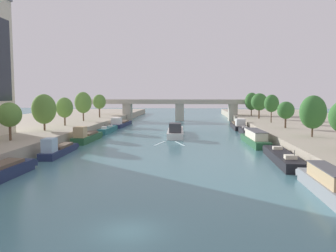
{
  "coord_description": "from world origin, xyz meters",
  "views": [
    {
      "loc": [
        4.09,
        -21.6,
        8.95
      ],
      "look_at": [
        0.0,
        37.87,
        3.45
      ],
      "focal_mm": 36.99,
      "sensor_mm": 36.0,
      "label": 1
    }
  ],
  "objects_px": {
    "moored_boat_right_downstream": "(255,138)",
    "bridge_far": "(180,107)",
    "moored_boat_right_midway": "(326,183)",
    "tree_right_end_of_row": "(313,112)",
    "barge_midriver": "(176,131)",
    "tree_left_nearest": "(44,109)",
    "moored_boat_right_lone": "(282,157)",
    "moored_boat_left_gap_after": "(58,149)",
    "moored_boat_left_midway": "(120,123)",
    "tree_left_past_mid": "(99,102)",
    "moored_boat_left_upstream": "(87,137)",
    "tree_left_end_of_row": "(9,115)",
    "moored_boat_right_near": "(238,125)",
    "moored_boat_left_second": "(108,130)",
    "moored_boat_right_upstream": "(246,132)",
    "tree_right_far": "(286,110)",
    "tree_left_far": "(83,103)",
    "tree_right_nearest": "(272,103)",
    "tree_left_third": "(65,108)",
    "tree_right_second": "(252,101)",
    "tree_right_by_lamp": "(259,102)"
  },
  "relations": [
    {
      "from": "moored_boat_left_midway",
      "to": "tree_right_end_of_row",
      "type": "distance_m",
      "value": 55.17
    },
    {
      "from": "moored_boat_right_midway",
      "to": "tree_right_end_of_row",
      "type": "bearing_deg",
      "value": 73.9
    },
    {
      "from": "moored_boat_right_near",
      "to": "moored_boat_right_midway",
      "type": "bearing_deg",
      "value": -90.06
    },
    {
      "from": "moored_boat_left_second",
      "to": "tree_right_by_lamp",
      "type": "relative_size",
      "value": 1.68
    },
    {
      "from": "moored_boat_right_midway",
      "to": "tree_left_far",
      "type": "xyz_separation_m",
      "value": [
        -39.93,
        56.28,
        5.71
      ]
    },
    {
      "from": "tree_right_end_of_row",
      "to": "moored_boat_right_lone",
      "type": "bearing_deg",
      "value": -124.48
    },
    {
      "from": "moored_boat_right_upstream",
      "to": "tree_right_second",
      "type": "xyz_separation_m",
      "value": [
        7.2,
        35.62,
        5.96
      ]
    },
    {
      "from": "moored_boat_right_near",
      "to": "tree_left_end_of_row",
      "type": "xyz_separation_m",
      "value": [
        -39.03,
        -40.93,
        5.02
      ]
    },
    {
      "from": "bridge_far",
      "to": "moored_boat_right_upstream",
      "type": "bearing_deg",
      "value": -68.0
    },
    {
      "from": "moored_boat_right_downstream",
      "to": "bridge_far",
      "type": "height_order",
      "value": "bridge_far"
    },
    {
      "from": "barge_midriver",
      "to": "moored_boat_left_second",
      "type": "distance_m",
      "value": 17.01
    },
    {
      "from": "moored_boat_right_downstream",
      "to": "moored_boat_right_near",
      "type": "bearing_deg",
      "value": 88.45
    },
    {
      "from": "moored_boat_right_lone",
      "to": "bridge_far",
      "type": "relative_size",
      "value": 0.26
    },
    {
      "from": "moored_boat_left_midway",
      "to": "tree_left_third",
      "type": "xyz_separation_m",
      "value": [
        -7.94,
        -21.19,
        5.2
      ]
    },
    {
      "from": "barge_midriver",
      "to": "moored_boat_left_gap_after",
      "type": "relative_size",
      "value": 1.48
    },
    {
      "from": "moored_boat_left_gap_after",
      "to": "tree_right_by_lamp",
      "type": "bearing_deg",
      "value": 52.45
    },
    {
      "from": "moored_boat_left_upstream",
      "to": "moored_boat_left_midway",
      "type": "bearing_deg",
      "value": 90.14
    },
    {
      "from": "moored_boat_left_midway",
      "to": "tree_left_end_of_row",
      "type": "relative_size",
      "value": 2.9
    },
    {
      "from": "barge_midriver",
      "to": "tree_right_nearest",
      "type": "bearing_deg",
      "value": 26.39
    },
    {
      "from": "moored_boat_left_gap_after",
      "to": "bridge_far",
      "type": "xyz_separation_m",
      "value": [
        15.5,
        67.56,
        3.7
      ]
    },
    {
      "from": "tree_left_far",
      "to": "tree_right_nearest",
      "type": "height_order",
      "value": "tree_left_far"
    },
    {
      "from": "barge_midriver",
      "to": "tree_left_nearest",
      "type": "height_order",
      "value": "tree_left_nearest"
    },
    {
      "from": "moored_boat_right_lone",
      "to": "tree_left_end_of_row",
      "type": "xyz_separation_m",
      "value": [
        -38.96,
        3.32,
        5.27
      ]
    },
    {
      "from": "tree_left_end_of_row",
      "to": "moored_boat_right_near",
      "type": "bearing_deg",
      "value": 46.36
    },
    {
      "from": "moored_boat_right_upstream",
      "to": "tree_left_end_of_row",
      "type": "xyz_separation_m",
      "value": [
        -38.92,
        -27.58,
        5.21
      ]
    },
    {
      "from": "moored_boat_left_second",
      "to": "tree_right_far",
      "type": "relative_size",
      "value": 2.22
    },
    {
      "from": "moored_boat_right_midway",
      "to": "tree_left_far",
      "type": "bearing_deg",
      "value": 125.36
    },
    {
      "from": "barge_midriver",
      "to": "moored_boat_left_midway",
      "type": "height_order",
      "value": "barge_midriver"
    },
    {
      "from": "bridge_far",
      "to": "moored_boat_left_upstream",
      "type": "bearing_deg",
      "value": -106.59
    },
    {
      "from": "moored_boat_left_upstream",
      "to": "moored_boat_left_midway",
      "type": "distance_m",
      "value": 31.47
    },
    {
      "from": "moored_boat_right_lone",
      "to": "tree_left_far",
      "type": "height_order",
      "value": "tree_left_far"
    },
    {
      "from": "moored_boat_left_midway",
      "to": "tree_left_nearest",
      "type": "relative_size",
      "value": 2.39
    },
    {
      "from": "moored_boat_left_second",
      "to": "tree_right_far",
      "type": "bearing_deg",
      "value": -11.54
    },
    {
      "from": "tree_right_end_of_row",
      "to": "barge_midriver",
      "type": "bearing_deg",
      "value": 143.06
    },
    {
      "from": "moored_boat_right_midway",
      "to": "moored_boat_right_upstream",
      "type": "bearing_deg",
      "value": 90.06
    },
    {
      "from": "moored_boat_right_midway",
      "to": "moored_boat_right_lone",
      "type": "bearing_deg",
      "value": 90.03
    },
    {
      "from": "moored_boat_left_gap_after",
      "to": "tree_right_end_of_row",
      "type": "bearing_deg",
      "value": 11.43
    },
    {
      "from": "barge_midriver",
      "to": "tree_left_third",
      "type": "bearing_deg",
      "value": -179.61
    },
    {
      "from": "moored_boat_right_upstream",
      "to": "tree_right_far",
      "type": "bearing_deg",
      "value": -37.02
    },
    {
      "from": "moored_boat_left_second",
      "to": "tree_right_end_of_row",
      "type": "xyz_separation_m",
      "value": [
        39.1,
        -22.53,
        5.45
      ]
    },
    {
      "from": "moored_boat_left_gap_after",
      "to": "moored_boat_right_upstream",
      "type": "bearing_deg",
      "value": 41.5
    },
    {
      "from": "barge_midriver",
      "to": "moored_boat_right_midway",
      "type": "bearing_deg",
      "value": -70.28
    },
    {
      "from": "moored_boat_right_midway",
      "to": "tree_left_end_of_row",
      "type": "distance_m",
      "value": 43.33
    },
    {
      "from": "tree_left_nearest",
      "to": "bridge_far",
      "type": "bearing_deg",
      "value": 65.83
    },
    {
      "from": "moored_boat_left_gap_after",
      "to": "moored_boat_right_downstream",
      "type": "xyz_separation_m",
      "value": [
        30.87,
        12.95,
        0.26
      ]
    },
    {
      "from": "moored_boat_left_gap_after",
      "to": "tree_left_nearest",
      "type": "xyz_separation_m",
      "value": [
        -8.33,
        14.49,
        5.29
      ]
    },
    {
      "from": "moored_boat_left_gap_after",
      "to": "moored_boat_left_midway",
      "type": "relative_size",
      "value": 0.72
    },
    {
      "from": "tree_right_end_of_row",
      "to": "bridge_far",
      "type": "relative_size",
      "value": 0.11
    },
    {
      "from": "moored_boat_right_upstream",
      "to": "barge_midriver",
      "type": "bearing_deg",
      "value": -169.87
    },
    {
      "from": "moored_boat_left_midway",
      "to": "tree_left_past_mid",
      "type": "distance_m",
      "value": 11.0
    }
  ]
}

